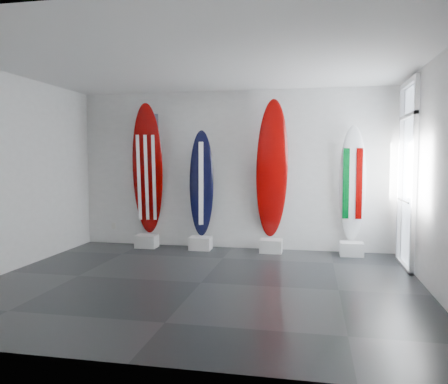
% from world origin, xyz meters
% --- Properties ---
extents(floor, '(6.00, 6.00, 0.00)m').
position_xyz_m(floor, '(0.00, 0.00, 0.00)').
color(floor, black).
rests_on(floor, ground).
extents(ceiling, '(6.00, 6.00, 0.00)m').
position_xyz_m(ceiling, '(0.00, 0.00, 3.00)').
color(ceiling, white).
rests_on(ceiling, wall_back).
extents(wall_back, '(6.00, 0.00, 6.00)m').
position_xyz_m(wall_back, '(0.00, 2.50, 1.50)').
color(wall_back, silver).
rests_on(wall_back, ground).
extents(wall_front, '(6.00, 0.00, 6.00)m').
position_xyz_m(wall_front, '(0.00, -2.50, 1.50)').
color(wall_front, silver).
rests_on(wall_front, ground).
extents(wall_left, '(0.00, 5.00, 5.00)m').
position_xyz_m(wall_left, '(-3.00, 0.00, 1.50)').
color(wall_left, silver).
rests_on(wall_left, ground).
extents(wall_right, '(0.00, 5.00, 5.00)m').
position_xyz_m(wall_right, '(3.00, 0.00, 1.50)').
color(wall_right, silver).
rests_on(wall_right, ground).
extents(display_block_usa, '(0.40, 0.30, 0.24)m').
position_xyz_m(display_block_usa, '(-1.63, 2.18, 0.12)').
color(display_block_usa, silver).
rests_on(display_block_usa, floor).
extents(surfboard_usa, '(0.67, 0.61, 2.53)m').
position_xyz_m(surfboard_usa, '(-1.63, 2.28, 1.50)').
color(surfboard_usa, '#790302').
rests_on(surfboard_usa, display_block_usa).
extents(display_block_navy, '(0.40, 0.30, 0.24)m').
position_xyz_m(display_block_navy, '(-0.56, 2.18, 0.12)').
color(display_block_navy, silver).
rests_on(display_block_navy, floor).
extents(surfboard_navy, '(0.49, 0.32, 2.01)m').
position_xyz_m(surfboard_navy, '(-0.56, 2.28, 1.24)').
color(surfboard_navy, black).
rests_on(surfboard_navy, display_block_navy).
extents(display_block_swiss, '(0.40, 0.30, 0.24)m').
position_xyz_m(display_block_swiss, '(0.77, 2.18, 0.12)').
color(display_block_swiss, silver).
rests_on(display_block_swiss, floor).
extents(surfboard_swiss, '(0.67, 0.62, 2.54)m').
position_xyz_m(surfboard_swiss, '(0.77, 2.28, 1.50)').
color(surfboard_swiss, '#790302').
rests_on(surfboard_swiss, display_block_swiss).
extents(display_block_italy, '(0.40, 0.30, 0.24)m').
position_xyz_m(display_block_italy, '(2.19, 2.18, 0.12)').
color(display_block_italy, silver).
rests_on(display_block_italy, floor).
extents(surfboard_italy, '(0.49, 0.30, 2.06)m').
position_xyz_m(surfboard_italy, '(2.19, 2.28, 1.27)').
color(surfboard_italy, white).
rests_on(surfboard_italy, display_block_italy).
extents(wall_outlet, '(0.09, 0.02, 0.13)m').
position_xyz_m(wall_outlet, '(-2.45, 2.48, 0.35)').
color(wall_outlet, silver).
rests_on(wall_outlet, wall_back).
extents(glass_door, '(0.12, 1.16, 2.85)m').
position_xyz_m(glass_door, '(2.97, 1.55, 1.43)').
color(glass_door, white).
rests_on(glass_door, floor).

